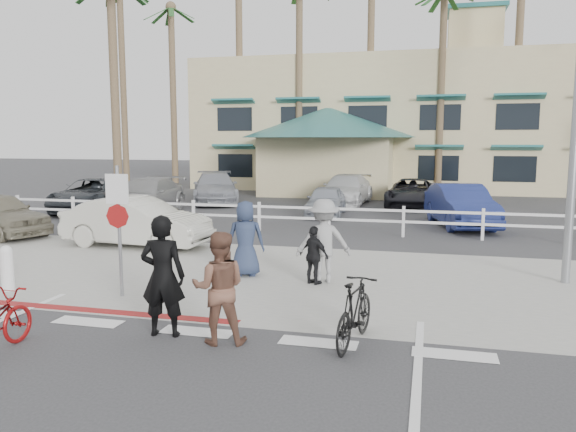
# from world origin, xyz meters

# --- Properties ---
(ground) EXTENTS (140.00, 140.00, 0.00)m
(ground) POSITION_xyz_m (0.00, 0.00, 0.00)
(ground) COLOR #333335
(bike_path) EXTENTS (12.00, 16.00, 0.01)m
(bike_path) POSITION_xyz_m (0.00, -2.00, 0.00)
(bike_path) COLOR #333335
(bike_path) RESTS_ON ground
(sidewalk_plaza) EXTENTS (22.00, 7.00, 0.01)m
(sidewalk_plaza) POSITION_xyz_m (0.00, 4.50, 0.01)
(sidewalk_plaza) COLOR gray
(sidewalk_plaza) RESTS_ON ground
(cross_street) EXTENTS (40.00, 5.00, 0.01)m
(cross_street) POSITION_xyz_m (0.00, 8.50, 0.00)
(cross_street) COLOR #333335
(cross_street) RESTS_ON ground
(parking_lot) EXTENTS (50.00, 16.00, 0.01)m
(parking_lot) POSITION_xyz_m (0.00, 18.00, 0.00)
(parking_lot) COLOR #333335
(parking_lot) RESTS_ON ground
(curb_red) EXTENTS (7.00, 0.25, 0.02)m
(curb_red) POSITION_xyz_m (-3.00, 1.20, 0.01)
(curb_red) COLOR maroon
(curb_red) RESTS_ON ground
(rail_fence) EXTENTS (29.40, 0.16, 1.00)m
(rail_fence) POSITION_xyz_m (0.50, 10.50, 0.50)
(rail_fence) COLOR silver
(rail_fence) RESTS_ON ground
(building) EXTENTS (28.00, 16.00, 11.30)m
(building) POSITION_xyz_m (2.00, 31.00, 5.65)
(building) COLOR #CBBB8B
(building) RESTS_ON ground
(sign_post) EXTENTS (0.50, 0.10, 2.90)m
(sign_post) POSITION_xyz_m (-2.30, 2.20, 1.45)
(sign_post) COLOR gray
(sign_post) RESTS_ON ground
(bollard_0) EXTENTS (0.26, 0.26, 0.95)m
(bollard_0) POSITION_xyz_m (-4.80, 2.00, 0.47)
(bollard_0) COLOR silver
(bollard_0) RESTS_ON ground
(palm_0) EXTENTS (4.00, 4.00, 15.00)m
(palm_0) POSITION_xyz_m (-16.00, 26.00, 7.50)
(palm_0) COLOR #1A431B
(palm_0) RESTS_ON ground
(palm_1) EXTENTS (4.00, 4.00, 13.00)m
(palm_1) POSITION_xyz_m (-12.00, 25.00, 6.50)
(palm_1) COLOR #1A431B
(palm_1) RESTS_ON ground
(palm_2) EXTENTS (4.00, 4.00, 16.00)m
(palm_2) POSITION_xyz_m (-8.00, 26.00, 8.00)
(palm_2) COLOR #1A431B
(palm_2) RESTS_ON ground
(palm_3) EXTENTS (4.00, 4.00, 14.00)m
(palm_3) POSITION_xyz_m (-4.00, 25.00, 7.00)
(palm_3) COLOR #1A431B
(palm_3) RESTS_ON ground
(palm_4) EXTENTS (4.00, 4.00, 15.00)m
(palm_4) POSITION_xyz_m (0.00, 26.00, 7.50)
(palm_4) COLOR #1A431B
(palm_4) RESTS_ON ground
(palm_5) EXTENTS (4.00, 4.00, 13.00)m
(palm_5) POSITION_xyz_m (4.00, 25.00, 6.50)
(palm_5) COLOR #1A431B
(palm_5) RESTS_ON ground
(palm_6) EXTENTS (4.00, 4.00, 17.00)m
(palm_6) POSITION_xyz_m (8.00, 26.00, 8.50)
(palm_6) COLOR #1A431B
(palm_6) RESTS_ON ground
(palm_10) EXTENTS (4.00, 4.00, 12.00)m
(palm_10) POSITION_xyz_m (-10.00, 15.00, 6.00)
(palm_10) COLOR #1A431B
(palm_10) RESTS_ON ground
(rider_red) EXTENTS (0.77, 0.56, 1.95)m
(rider_red) POSITION_xyz_m (-0.45, 0.35, 0.97)
(rider_red) COLOR black
(rider_red) RESTS_ON ground
(bike_black) EXTENTS (0.76, 1.76, 1.03)m
(bike_black) POSITION_xyz_m (2.54, 0.69, 0.51)
(bike_black) COLOR black
(bike_black) RESTS_ON ground
(rider_black) EXTENTS (0.99, 0.86, 1.74)m
(rider_black) POSITION_xyz_m (0.52, 0.27, 0.87)
(rider_black) COLOR brown
(rider_black) RESTS_ON ground
(pedestrian_a) EXTENTS (1.33, 0.99, 1.83)m
(pedestrian_a) POSITION_xyz_m (1.39, 4.26, 0.92)
(pedestrian_a) COLOR gray
(pedestrian_a) RESTS_ON ground
(pedestrian_child) EXTENTS (0.81, 0.61, 1.27)m
(pedestrian_child) POSITION_xyz_m (1.22, 4.04, 0.64)
(pedestrian_child) COLOR black
(pedestrian_child) RESTS_ON ground
(pedestrian_b) EXTENTS (0.95, 0.73, 1.73)m
(pedestrian_b) POSITION_xyz_m (-0.44, 4.41, 0.87)
(pedestrian_b) COLOR #25304B
(pedestrian_b) RESTS_ON ground
(car_white_sedan) EXTENTS (4.47, 1.82, 1.44)m
(car_white_sedan) POSITION_xyz_m (-4.65, 7.03, 0.72)
(car_white_sedan) COLOR beige
(car_white_sedan) RESTS_ON ground
(lot_car_0) EXTENTS (3.21, 5.44, 1.42)m
(lot_car_0) POSITION_xyz_m (-10.51, 13.74, 0.71)
(lot_car_0) COLOR #21252A
(lot_car_0) RESTS_ON ground
(lot_car_1) EXTENTS (2.50, 5.29, 1.49)m
(lot_car_1) POSITION_xyz_m (-7.88, 13.54, 0.74)
(lot_car_1) COLOR gray
(lot_car_1) RESTS_ON ground
(lot_car_2) EXTENTS (1.66, 3.68, 1.23)m
(lot_car_2) POSITION_xyz_m (-0.52, 14.98, 0.61)
(lot_car_2) COLOR #9096A1
(lot_car_2) RESTS_ON ground
(lot_car_3) EXTENTS (2.63, 4.83, 1.51)m
(lot_car_3) POSITION_xyz_m (4.67, 13.28, 0.75)
(lot_car_3) COLOR navy
(lot_car_3) RESTS_ON ground
(lot_car_4) EXTENTS (3.90, 5.53, 1.49)m
(lot_car_4) POSITION_xyz_m (-6.62, 18.17, 0.74)
(lot_car_4) COLOR gray
(lot_car_4) RESTS_ON ground
(lot_car_5) EXTENTS (2.38, 4.77, 1.30)m
(lot_car_5) POSITION_xyz_m (2.80, 18.80, 0.65)
(lot_car_5) COLOR black
(lot_car_5) RESTS_ON ground
(lot_car_6) EXTENTS (2.30, 5.03, 1.43)m
(lot_car_6) POSITION_xyz_m (-0.30, 19.05, 0.71)
(lot_car_6) COLOR silver
(lot_car_6) RESTS_ON ground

